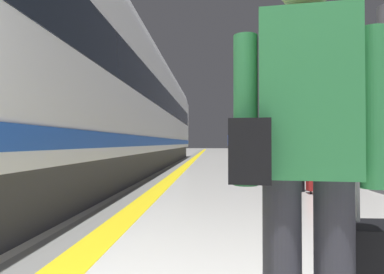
% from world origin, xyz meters
% --- Properties ---
extents(safety_line_strip, '(0.36, 80.00, 0.01)m').
position_xyz_m(safety_line_strip, '(-0.83, 10.00, 0.00)').
color(safety_line_strip, yellow).
rests_on(safety_line_strip, ground).
extents(tactile_edge_band, '(0.53, 80.00, 0.01)m').
position_xyz_m(tactile_edge_band, '(-1.11, 10.00, 0.00)').
color(tactile_edge_band, slate).
rests_on(tactile_edge_band, ground).
extents(high_speed_train, '(2.94, 32.68, 4.97)m').
position_xyz_m(high_speed_train, '(-2.85, 7.30, 2.50)').
color(high_speed_train, '#38383D').
rests_on(high_speed_train, ground).
extents(traveller_foreground, '(0.54, 0.29, 1.67)m').
position_xyz_m(traveller_foreground, '(0.61, 0.19, 0.97)').
color(traveller_foreground, '#383842').
rests_on(traveller_foreground, ground).
extents(passenger_near, '(0.50, 0.33, 1.60)m').
position_xyz_m(passenger_near, '(1.93, 5.75, 0.95)').
color(passenger_near, black).
rests_on(passenger_near, ground).
extents(suitcase_near, '(0.38, 0.24, 0.58)m').
position_xyz_m(suitcase_near, '(2.25, 5.50, 0.32)').
color(suitcase_near, '#A51E1E').
rests_on(suitcase_near, ground).
extents(passenger_mid, '(0.52, 0.37, 1.70)m').
position_xyz_m(passenger_mid, '(1.33, 16.74, 1.01)').
color(passenger_mid, '#383842').
rests_on(passenger_mid, ground).
extents(suitcase_mid, '(0.43, 0.34, 1.04)m').
position_xyz_m(suitcase_mid, '(1.65, 16.43, 0.35)').
color(suitcase_mid, '#19234C').
rests_on(suitcase_mid, ground).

